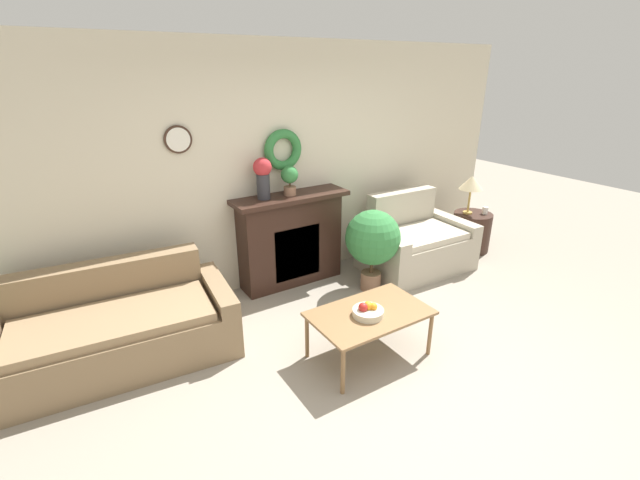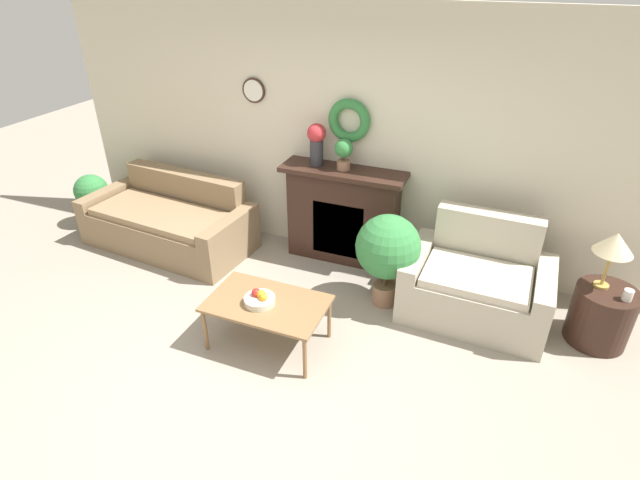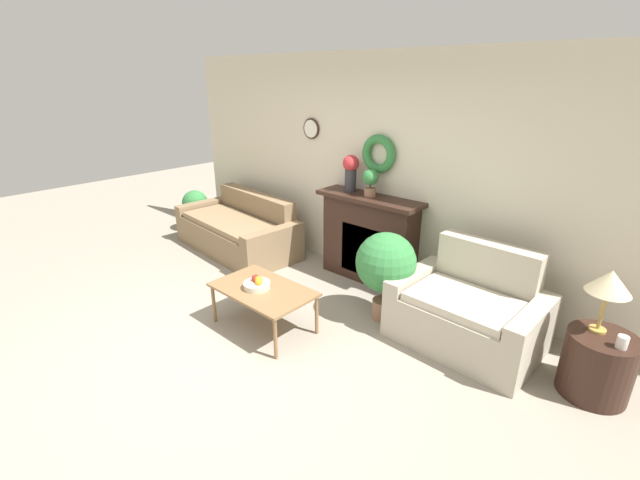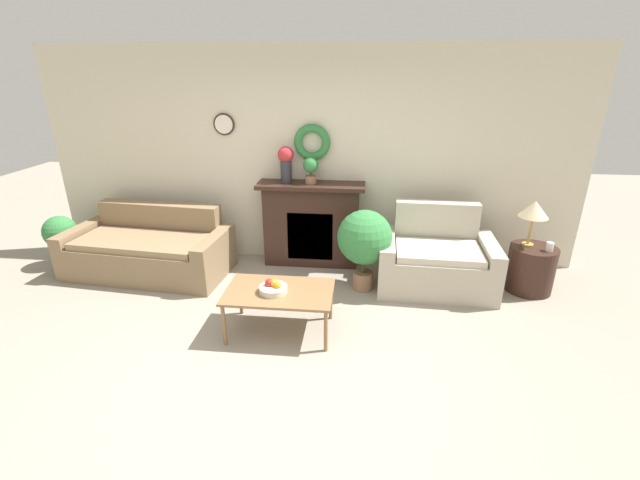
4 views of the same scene
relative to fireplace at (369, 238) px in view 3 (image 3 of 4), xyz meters
name	(u,v)px [view 3 (image 3 of 4)]	position (x,y,z in m)	size (l,w,h in m)	color
ground_plane	(223,354)	(-0.05, -2.19, -0.55)	(16.00, 16.00, 0.00)	gray
wall_back	(378,170)	(-0.05, 0.21, 0.81)	(6.80, 0.17, 2.70)	beige
fireplace	(369,238)	(0.00, 0.00, 0.00)	(1.34, 0.41, 1.09)	#331E16
couch_left	(239,231)	(-1.99, -0.47, -0.26)	(2.04, 1.11, 0.80)	#846B4C
loveseat_right	(468,312)	(1.53, -0.48, -0.23)	(1.35, 0.94, 0.94)	#B2A893
coffee_table	(263,292)	(-0.11, -1.62, -0.14)	(1.03, 0.63, 0.45)	olive
fruit_bowl	(257,284)	(-0.16, -1.65, -0.06)	(0.27, 0.27, 0.12)	beige
side_table_by_loveseat	(597,365)	(2.60, -0.48, -0.28)	(0.52, 0.52, 0.54)	#331E16
table_lamp	(610,283)	(2.54, -0.43, 0.41)	(0.32, 0.32, 0.53)	#B28E42
mug	(622,342)	(2.72, -0.57, 0.04)	(0.08, 0.08, 0.10)	silver
vase_on_mantel_left	(351,170)	(-0.31, 0.01, 0.80)	(0.20, 0.20, 0.45)	#2D2D33
potted_plant_on_mantel	(370,180)	(0.00, -0.01, 0.73)	(0.19, 0.19, 0.33)	#8E664C
potted_plant_floor_by_couch	(195,206)	(-3.20, -0.41, -0.14)	(0.41, 0.41, 0.67)	#8E664C
potted_plant_floor_by_loveseat	(386,265)	(0.69, -0.66, 0.07)	(0.62, 0.62, 0.96)	#8E664C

